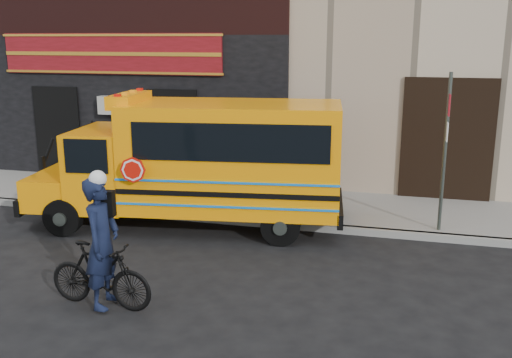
{
  "coord_description": "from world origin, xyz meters",
  "views": [
    {
      "loc": [
        2.94,
        -9.11,
        4.06
      ],
      "look_at": [
        0.08,
        1.85,
        1.26
      ],
      "focal_mm": 40.0,
      "sensor_mm": 36.0,
      "label": 1
    }
  ],
  "objects": [
    {
      "name": "cyclist",
      "position": [
        -1.36,
        -1.84,
        1.01
      ],
      "size": [
        0.54,
        0.78,
        2.03
      ],
      "primitive_type": "imported",
      "rotation": [
        0.0,
        0.0,
        1.65
      ],
      "color": "black",
      "rests_on": "ground"
    },
    {
      "name": "bicycle",
      "position": [
        -1.44,
        -1.83,
        0.52
      ],
      "size": [
        1.77,
        0.6,
        1.05
      ],
      "primitive_type": "imported",
      "rotation": [
        0.0,
        0.0,
        1.51
      ],
      "color": "black",
      "rests_on": "ground"
    },
    {
      "name": "sign_pole",
      "position": [
        3.79,
        2.86,
        1.88
      ],
      "size": [
        0.07,
        0.3,
        3.42
      ],
      "color": "#414943",
      "rests_on": "ground"
    },
    {
      "name": "ground",
      "position": [
        0.0,
        0.0,
        0.0
      ],
      "size": [
        120.0,
        120.0,
        0.0
      ],
      "primitive_type": "plane",
      "color": "black",
      "rests_on": "ground"
    },
    {
      "name": "sidewalk",
      "position": [
        0.0,
        4.1,
        0.07
      ],
      "size": [
        40.0,
        3.0,
        0.15
      ],
      "primitive_type": "cube",
      "color": "gray",
      "rests_on": "ground"
    },
    {
      "name": "curb",
      "position": [
        0.0,
        2.6,
        0.07
      ],
      "size": [
        40.0,
        0.2,
        0.15
      ],
      "primitive_type": "cube",
      "color": "gray",
      "rests_on": "ground"
    },
    {
      "name": "school_bus",
      "position": [
        -1.21,
        2.26,
        1.51
      ],
      "size": [
        7.12,
        3.01,
        2.92
      ],
      "color": "black",
      "rests_on": "ground"
    }
  ]
}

